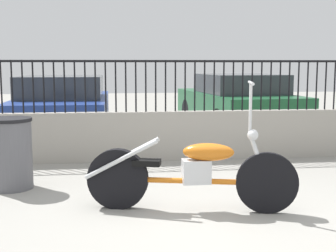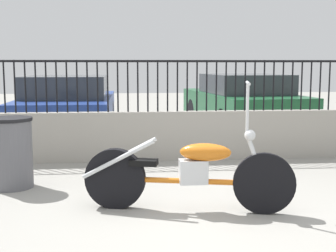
{
  "view_description": "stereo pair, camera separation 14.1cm",
  "coord_description": "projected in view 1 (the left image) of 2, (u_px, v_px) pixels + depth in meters",
  "views": [
    {
      "loc": [
        -0.93,
        -4.12,
        1.48
      ],
      "look_at": [
        -0.2,
        1.71,
        0.7
      ],
      "focal_mm": 50.0,
      "sensor_mm": 36.0,
      "label": 1
    },
    {
      "loc": [
        -0.79,
        -4.13,
        1.48
      ],
      "look_at": [
        -0.2,
        1.71,
        0.7
      ],
      "focal_mm": 50.0,
      "sensor_mm": 36.0,
      "label": 2
    }
  ],
  "objects": [
    {
      "name": "ground_plane",
      "position": [
        212.0,
        224.0,
        4.36
      ],
      "size": [
        40.0,
        40.0,
        0.0
      ],
      "primitive_type": "plane",
      "color": "gray"
    },
    {
      "name": "low_wall",
      "position": [
        170.0,
        136.0,
        7.24
      ],
      "size": [
        8.17,
        0.18,
        0.76
      ],
      "color": "#9E998E",
      "rests_on": "ground_plane"
    },
    {
      "name": "fence_railing",
      "position": [
        170.0,
        78.0,
        7.13
      ],
      "size": [
        8.17,
        0.04,
        0.78
      ],
      "color": "black",
      "rests_on": "low_wall"
    },
    {
      "name": "motorcycle_orange",
      "position": [
        182.0,
        172.0,
        4.72
      ],
      "size": [
        2.11,
        0.73,
        1.32
      ],
      "rotation": [
        0.0,
        0.0,
        -0.23
      ],
      "color": "black",
      "rests_on": "ground_plane"
    },
    {
      "name": "trash_bin",
      "position": [
        10.0,
        153.0,
        5.55
      ],
      "size": [
        0.53,
        0.53,
        0.85
      ],
      "color": "#56565B",
      "rests_on": "ground_plane"
    },
    {
      "name": "car_blue",
      "position": [
        63.0,
        106.0,
        9.54
      ],
      "size": [
        1.82,
        4.08,
        1.25
      ],
      "rotation": [
        0.0,
        0.0,
        1.56
      ],
      "color": "black",
      "rests_on": "ground_plane"
    },
    {
      "name": "car_green",
      "position": [
        237.0,
        102.0,
        10.29
      ],
      "size": [
        2.06,
        4.1,
        1.26
      ],
      "rotation": [
        0.0,
        0.0,
        1.66
      ],
      "color": "black",
      "rests_on": "ground_plane"
    }
  ]
}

